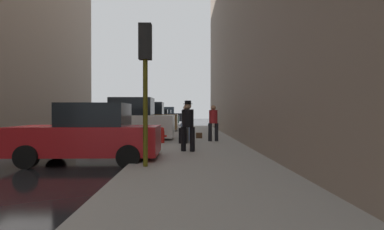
{
  "coord_description": "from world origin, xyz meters",
  "views": [
    {
      "loc": [
        5.53,
        -10.25,
        1.52
      ],
      "look_at": [
        5.81,
        3.97,
        1.39
      ],
      "focal_mm": 28.0,
      "sensor_mm": 36.0,
      "label": 1
    }
  ],
  "objects_px": {
    "parked_dark_green_sedan": "(161,118)",
    "parked_black_suv": "(166,116)",
    "traffic_light": "(145,63)",
    "duffel_bag": "(199,135)",
    "parked_gray_coupe": "(156,119)",
    "parked_red_hatchback": "(90,135)",
    "pedestrian_in_jeans": "(186,121)",
    "parked_bronze_suv": "(147,119)",
    "pedestrian_with_fedora": "(188,123)",
    "rolling_suitcase": "(184,135)",
    "pedestrian_in_red_jacket": "(213,121)",
    "parked_white_van": "(129,122)",
    "fire_hydrant": "(162,135)"
  },
  "relations": [
    {
      "from": "parked_dark_green_sedan",
      "to": "parked_black_suv",
      "type": "xyz_separation_m",
      "value": [
        -0.0,
        6.83,
        0.18
      ]
    },
    {
      "from": "parked_dark_green_sedan",
      "to": "traffic_light",
      "type": "distance_m",
      "value": 27.51
    },
    {
      "from": "duffel_bag",
      "to": "parked_gray_coupe",
      "type": "bearing_deg",
      "value": 105.7
    },
    {
      "from": "parked_red_hatchback",
      "to": "parked_dark_green_sedan",
      "type": "height_order",
      "value": "same"
    },
    {
      "from": "pedestrian_in_jeans",
      "to": "parked_gray_coupe",
      "type": "bearing_deg",
      "value": 101.2
    },
    {
      "from": "duffel_bag",
      "to": "parked_red_hatchback",
      "type": "bearing_deg",
      "value": -117.37
    },
    {
      "from": "traffic_light",
      "to": "duffel_bag",
      "type": "xyz_separation_m",
      "value": [
        1.72,
        8.33,
        -2.47
      ]
    },
    {
      "from": "parked_bronze_suv",
      "to": "pedestrian_with_fedora",
      "type": "bearing_deg",
      "value": -75.59
    },
    {
      "from": "pedestrian_with_fedora",
      "to": "rolling_suitcase",
      "type": "relative_size",
      "value": 1.71
    },
    {
      "from": "pedestrian_in_red_jacket",
      "to": "traffic_light",
      "type": "bearing_deg",
      "value": -109.43
    },
    {
      "from": "parked_white_van",
      "to": "parked_bronze_suv",
      "type": "distance_m",
      "value": 6.77
    },
    {
      "from": "parked_red_hatchback",
      "to": "rolling_suitcase",
      "type": "bearing_deg",
      "value": 57.21
    },
    {
      "from": "pedestrian_with_fedora",
      "to": "duffel_bag",
      "type": "bearing_deg",
      "value": 83.46
    },
    {
      "from": "parked_dark_green_sedan",
      "to": "pedestrian_in_red_jacket",
      "type": "bearing_deg",
      "value": -78.66
    },
    {
      "from": "pedestrian_in_jeans",
      "to": "pedestrian_in_red_jacket",
      "type": "relative_size",
      "value": 1.0
    },
    {
      "from": "pedestrian_in_red_jacket",
      "to": "pedestrian_with_fedora",
      "type": "distance_m",
      "value": 3.88
    },
    {
      "from": "parked_gray_coupe",
      "to": "pedestrian_in_red_jacket",
      "type": "bearing_deg",
      "value": -73.91
    },
    {
      "from": "parked_bronze_suv",
      "to": "parked_dark_green_sedan",
      "type": "bearing_deg",
      "value": 90.0
    },
    {
      "from": "rolling_suitcase",
      "to": "pedestrian_in_red_jacket",
      "type": "bearing_deg",
      "value": 30.78
    },
    {
      "from": "parked_dark_green_sedan",
      "to": "parked_black_suv",
      "type": "bearing_deg",
      "value": 90.0
    },
    {
      "from": "parked_white_van",
      "to": "traffic_light",
      "type": "bearing_deg",
      "value": -76.28
    },
    {
      "from": "parked_gray_coupe",
      "to": "rolling_suitcase",
      "type": "xyz_separation_m",
      "value": [
        2.77,
        -15.29,
        -0.36
      ]
    },
    {
      "from": "parked_gray_coupe",
      "to": "fire_hydrant",
      "type": "bearing_deg",
      "value": -83.25
    },
    {
      "from": "parked_gray_coupe",
      "to": "parked_black_suv",
      "type": "bearing_deg",
      "value": 90.0
    },
    {
      "from": "parked_red_hatchback",
      "to": "pedestrian_in_jeans",
      "type": "bearing_deg",
      "value": 60.66
    },
    {
      "from": "parked_bronze_suv",
      "to": "pedestrian_in_jeans",
      "type": "distance_m",
      "value": 8.33
    },
    {
      "from": "pedestrian_in_jeans",
      "to": "traffic_light",
      "type": "bearing_deg",
      "value": -98.84
    },
    {
      "from": "pedestrian_in_red_jacket",
      "to": "rolling_suitcase",
      "type": "xyz_separation_m",
      "value": [
        -1.4,
        -0.83,
        -0.61
      ]
    },
    {
      "from": "duffel_bag",
      "to": "parked_white_van",
      "type": "bearing_deg",
      "value": -168.36
    },
    {
      "from": "traffic_light",
      "to": "pedestrian_with_fedora",
      "type": "height_order",
      "value": "traffic_light"
    },
    {
      "from": "parked_dark_green_sedan",
      "to": "pedestrian_in_red_jacket",
      "type": "relative_size",
      "value": 2.46
    },
    {
      "from": "fire_hydrant",
      "to": "duffel_bag",
      "type": "bearing_deg",
      "value": 55.06
    },
    {
      "from": "traffic_light",
      "to": "parked_gray_coupe",
      "type": "bearing_deg",
      "value": 95.04
    },
    {
      "from": "traffic_light",
      "to": "pedestrian_in_jeans",
      "type": "xyz_separation_m",
      "value": [
        1.02,
        6.54,
        -1.65
      ]
    },
    {
      "from": "parked_red_hatchback",
      "to": "parked_bronze_suv",
      "type": "relative_size",
      "value": 0.91
    },
    {
      "from": "parked_bronze_suv",
      "to": "traffic_light",
      "type": "bearing_deg",
      "value": -82.64
    },
    {
      "from": "parked_red_hatchback",
      "to": "pedestrian_with_fedora",
      "type": "bearing_deg",
      "value": 26.37
    },
    {
      "from": "parked_dark_green_sedan",
      "to": "pedestrian_in_jeans",
      "type": "relative_size",
      "value": 2.46
    },
    {
      "from": "parked_dark_green_sedan",
      "to": "fire_hydrant",
      "type": "bearing_deg",
      "value": -85.22
    },
    {
      "from": "parked_dark_green_sedan",
      "to": "fire_hydrant",
      "type": "relative_size",
      "value": 5.98
    },
    {
      "from": "parked_white_van",
      "to": "parked_dark_green_sedan",
      "type": "bearing_deg",
      "value": 90.0
    },
    {
      "from": "pedestrian_in_jeans",
      "to": "pedestrian_with_fedora",
      "type": "distance_m",
      "value": 3.65
    },
    {
      "from": "fire_hydrant",
      "to": "duffel_bag",
      "type": "distance_m",
      "value": 3.09
    },
    {
      "from": "parked_black_suv",
      "to": "pedestrian_in_jeans",
      "type": "distance_m",
      "value": 27.81
    },
    {
      "from": "duffel_bag",
      "to": "parked_dark_green_sedan",
      "type": "bearing_deg",
      "value": 100.61
    },
    {
      "from": "traffic_light",
      "to": "parked_white_van",
      "type": "bearing_deg",
      "value": 103.72
    },
    {
      "from": "fire_hydrant",
      "to": "pedestrian_in_jeans",
      "type": "distance_m",
      "value": 1.43
    },
    {
      "from": "parked_bronze_suv",
      "to": "parked_dark_green_sedan",
      "type": "distance_m",
      "value": 13.02
    },
    {
      "from": "parked_red_hatchback",
      "to": "parked_black_suv",
      "type": "relative_size",
      "value": 0.91
    },
    {
      "from": "parked_white_van",
      "to": "parked_dark_green_sedan",
      "type": "distance_m",
      "value": 19.79
    }
  ]
}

